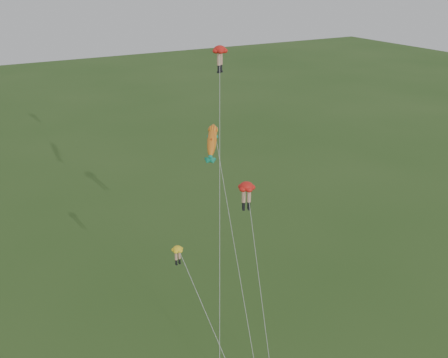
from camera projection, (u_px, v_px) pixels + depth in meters
legs_kite_red_high at (220, 57)px, 43.30m from camera, size 9.02×15.38×22.98m
legs_kite_red_mid at (247, 191)px, 41.35m from camera, size 3.66×9.38×12.86m
legs_kite_yellow at (180, 256)px, 39.22m from camera, size 1.87×8.35×9.01m
fish_kite at (212, 142)px, 42.40m from camera, size 3.36×12.42×17.03m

